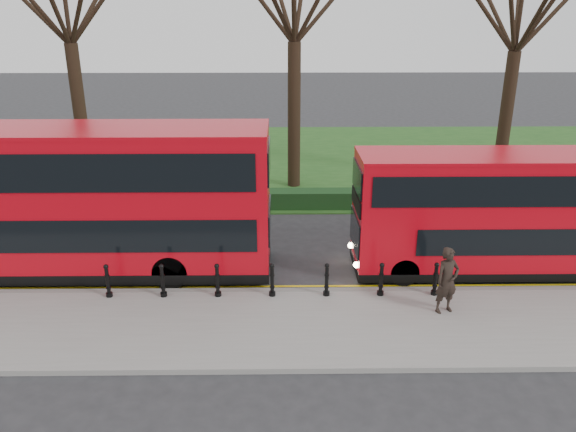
{
  "coord_description": "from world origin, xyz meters",
  "views": [
    {
      "loc": [
        1.38,
        -16.28,
        8.3
      ],
      "look_at": [
        1.59,
        0.5,
        2.0
      ],
      "focal_mm": 35.0,
      "sensor_mm": 36.0,
      "label": 1
    }
  ],
  "objects_px": {
    "bollard_row": "(272,280)",
    "bus_lead": "(80,202)",
    "pedestrian": "(447,280)",
    "bus_rear": "(511,214)"
  },
  "relations": [
    {
      "from": "bollard_row",
      "to": "bus_lead",
      "type": "xyz_separation_m",
      "value": [
        -6.15,
        2.04,
        1.78
      ]
    },
    {
      "from": "bus_lead",
      "to": "pedestrian",
      "type": "distance_m",
      "value": 11.53
    },
    {
      "from": "pedestrian",
      "to": "bollard_row",
      "type": "bearing_deg",
      "value": 149.01
    },
    {
      "from": "bus_lead",
      "to": "bus_rear",
      "type": "height_order",
      "value": "bus_lead"
    },
    {
      "from": "bus_lead",
      "to": "bollard_row",
      "type": "bearing_deg",
      "value": -18.35
    },
    {
      "from": "bollard_row",
      "to": "pedestrian",
      "type": "xyz_separation_m",
      "value": [
        4.9,
        -0.98,
        0.47
      ]
    },
    {
      "from": "bollard_row",
      "to": "pedestrian",
      "type": "height_order",
      "value": "pedestrian"
    },
    {
      "from": "bollard_row",
      "to": "bus_rear",
      "type": "xyz_separation_m",
      "value": [
        7.68,
        1.93,
        1.36
      ]
    },
    {
      "from": "bollard_row",
      "to": "bus_lead",
      "type": "height_order",
      "value": "bus_lead"
    },
    {
      "from": "bus_rear",
      "to": "pedestrian",
      "type": "relative_size",
      "value": 5.17
    }
  ]
}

